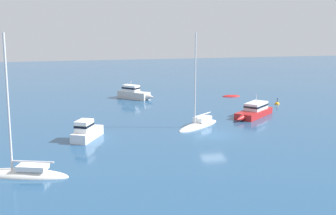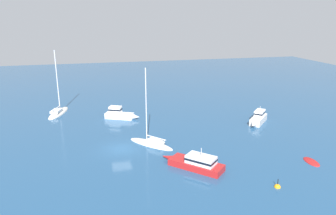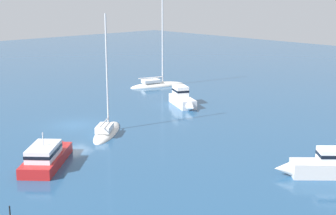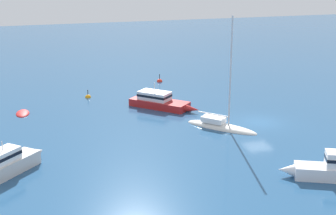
{
  "view_description": "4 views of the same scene",
  "coord_description": "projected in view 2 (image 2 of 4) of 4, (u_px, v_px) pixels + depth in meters",
  "views": [
    {
      "loc": [
        -47.16,
        14.32,
        12.7
      ],
      "look_at": [
        11.7,
        2.46,
        0.71
      ],
      "focal_mm": 52.26,
      "sensor_mm": 36.0,
      "label": 1
    },
    {
      "loc": [
        -3.13,
        -38.68,
        16.8
      ],
      "look_at": [
        8.24,
        7.98,
        2.81
      ],
      "focal_mm": 34.03,
      "sensor_mm": 36.0,
      "label": 2
    },
    {
      "loc": [
        38.43,
        -23.89,
        12.24
      ],
      "look_at": [
        9.29,
        3.08,
        2.8
      ],
      "focal_mm": 52.83,
      "sensor_mm": 36.0,
      "label": 3
    },
    {
      "loc": [
        21.05,
        40.32,
        15.01
      ],
      "look_at": [
        8.0,
        -3.55,
        1.12
      ],
      "focal_mm": 52.69,
      "sensor_mm": 36.0,
      "label": 4
    }
  ],
  "objects": [
    {
      "name": "rib",
      "position": [
        311.0,
        162.0,
        37.8
      ],
      "size": [
        1.49,
        2.76,
        0.47
      ],
      "rotation": [
        0.0,
        0.0,
        1.51
      ],
      "color": "#B21E1E",
      "rests_on": "ground"
    },
    {
      "name": "launch",
      "position": [
        258.0,
        118.0,
        51.27
      ],
      "size": [
        5.11,
        5.25,
        2.62
      ],
      "rotation": [
        0.0,
        0.0,
        3.95
      ],
      "color": "silver",
      "rests_on": "ground"
    },
    {
      "name": "channel_buoy",
      "position": [
        277.0,
        187.0,
        32.27
      ],
      "size": [
        0.66,
        0.66,
        1.22
      ],
      "color": "orange",
      "rests_on": "ground"
    },
    {
      "name": "powerboat",
      "position": [
        120.0,
        114.0,
        53.5
      ],
      "size": [
        5.83,
        3.66,
        2.07
      ],
      "rotation": [
        0.0,
        0.0,
        5.84
      ],
      "color": "white",
      "rests_on": "ground"
    },
    {
      "name": "ground_plane",
      "position": [
        121.0,
        149.0,
        41.49
      ],
      "size": [
        160.0,
        160.0,
        0.0
      ],
      "primitive_type": "plane",
      "color": "navy"
    },
    {
      "name": "sloop",
      "position": [
        151.0,
        143.0,
        42.83
      ],
      "size": [
        5.96,
        6.43,
        10.76
      ],
      "rotation": [
        0.0,
        0.0,
        2.29
      ],
      "color": "silver",
      "rests_on": "ground"
    },
    {
      "name": "motor_cruiser",
      "position": [
        196.0,
        163.0,
        36.13
      ],
      "size": [
        6.48,
        6.61,
        2.59
      ],
      "rotation": [
        0.0,
        0.0,
        2.34
      ],
      "color": "#B21E1E",
      "rests_on": "ground"
    },
    {
      "name": "sailboat",
      "position": [
        58.0,
        112.0,
        56.39
      ],
      "size": [
        4.12,
        7.77,
        11.62
      ],
      "rotation": [
        0.0,
        0.0,
        1.27
      ],
      "color": "silver",
      "rests_on": "ground"
    }
  ]
}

